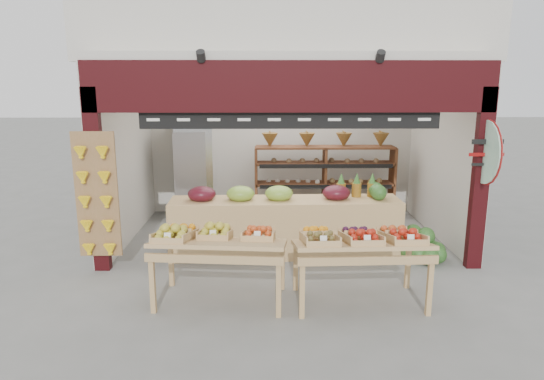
{
  "coord_description": "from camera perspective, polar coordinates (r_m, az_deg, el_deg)",
  "views": [
    {
      "loc": [
        -0.35,
        -7.84,
        2.72
      ],
      "look_at": [
        -0.24,
        -0.2,
        1.0
      ],
      "focal_mm": 32.0,
      "sensor_mm": 36.0,
      "label": 1
    }
  ],
  "objects": [
    {
      "name": "display_table_right",
      "position": [
        6.07,
        10.33,
        -5.85
      ],
      "size": [
        1.65,
        0.95,
        1.03
      ],
      "color": "tan",
      "rests_on": "ground"
    },
    {
      "name": "display_table_left",
      "position": [
        6.13,
        -7.05,
        -5.79
      ],
      "size": [
        1.7,
        1.05,
        1.03
      ],
      "color": "tan",
      "rests_on": "ground"
    },
    {
      "name": "gift_sign",
      "position": [
        7.44,
        23.87,
        4.09
      ],
      "size": [
        0.04,
        0.93,
        0.92
      ],
      "color": "#C0F1D4",
      "rests_on": "ground"
    },
    {
      "name": "ground",
      "position": [
        8.3,
        1.64,
        -6.46
      ],
      "size": [
        60.0,
        60.0,
        0.0
      ],
      "primitive_type": "plane",
      "color": "slate",
      "rests_on": "ground"
    },
    {
      "name": "back_shelving",
      "position": [
        9.68,
        6.22,
        2.69
      ],
      "size": [
        2.78,
        0.45,
        1.73
      ],
      "color": "brown",
      "rests_on": "ground"
    },
    {
      "name": "refrigerator",
      "position": [
        9.94,
        -9.28,
        2.21
      ],
      "size": [
        0.87,
        0.87,
        1.89
      ],
      "primitive_type": "cube",
      "rotation": [
        0.0,
        0.0,
        0.21
      ],
      "color": "#B9BCC0",
      "rests_on": "ground"
    },
    {
      "name": "banana_board",
      "position": [
        7.25,
        -19.97,
        -0.89
      ],
      "size": [
        0.6,
        0.15,
        1.8
      ],
      "color": "#956A44",
      "rests_on": "ground"
    },
    {
      "name": "shop_structure",
      "position": [
        9.53,
        1.35,
        19.9
      ],
      "size": [
        6.36,
        5.12,
        5.4
      ],
      "color": "beige",
      "rests_on": "ground"
    },
    {
      "name": "cardboard_stack",
      "position": [
        8.61,
        -7.34,
        -4.0
      ],
      "size": [
        1.12,
        0.81,
        0.72
      ],
      "color": "silver",
      "rests_on": "ground"
    },
    {
      "name": "mid_counter",
      "position": [
        7.73,
        1.44,
        -4.08
      ],
      "size": [
        3.63,
        0.8,
        1.13
      ],
      "color": "tan",
      "rests_on": "ground"
    },
    {
      "name": "watermelon_pile",
      "position": [
        7.92,
        17.43,
        -6.54
      ],
      "size": [
        0.72,
        0.69,
        0.52
      ],
      "color": "#1A4617",
      "rests_on": "ground"
    }
  ]
}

